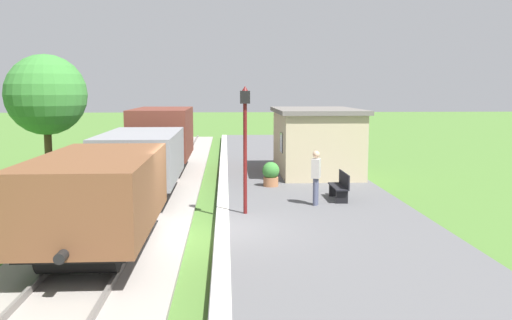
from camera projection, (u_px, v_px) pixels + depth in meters
The scene contains 13 objects.
ground_plane at pixel (207, 239), 14.49m from camera, with size 160.00×160.00×0.00m, color #47702D.
platform_slab at pixel (329, 232), 14.64m from camera, with size 6.00×60.00×0.25m, color #565659.
platform_edge_stripe at pixel (222, 229), 14.48m from camera, with size 0.36×60.00×0.01m, color silver.
track_ballast at pixel (113, 238), 14.35m from camera, with size 3.80×60.00×0.12m, color gray.
rail_near at pixel (142, 233), 14.37m from camera, with size 0.07×60.00×0.14m, color slate.
rail_far at pixel (85, 233), 14.29m from camera, with size 0.07×60.00×0.14m, color slate.
freight_train at pixel (144, 156), 19.75m from camera, with size 2.50×19.40×2.72m.
station_hut at pixel (316, 140), 24.14m from camera, with size 3.50×5.80×2.78m.
bench_near_hut at pixel (340, 186), 18.27m from camera, with size 0.42×1.50×0.91m.
person_waiting at pixel (316, 176), 17.39m from camera, with size 0.35×0.44×1.71m.
potted_planter at pixel (271, 174), 20.84m from camera, with size 0.64×0.64×0.92m.
lamp_post_near at pixel (245, 126), 15.99m from camera, with size 0.28×0.28×3.70m.
tree_trackside_far at pixel (46, 95), 20.69m from camera, with size 2.99×2.99×5.15m.
Camera 1 is at (0.50, -14.16, 3.86)m, focal length 39.21 mm.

